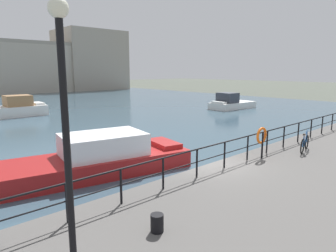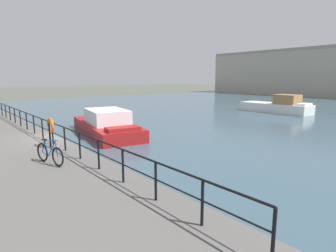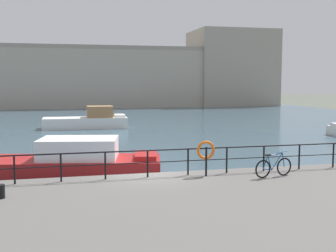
{
  "view_description": "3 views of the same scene",
  "coord_description": "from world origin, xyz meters",
  "px_view_note": "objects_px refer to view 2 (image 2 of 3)",
  "views": [
    {
      "loc": [
        -9.65,
        -7.79,
        4.74
      ],
      "look_at": [
        2.04,
        4.87,
        1.57
      ],
      "focal_mm": 32.47,
      "sensor_mm": 36.0,
      "label": 1
    },
    {
      "loc": [
        15.05,
        -4.87,
        4.09
      ],
      "look_at": [
        3.29,
        5.17,
        1.34
      ],
      "focal_mm": 28.98,
      "sensor_mm": 36.0,
      "label": 2
    },
    {
      "loc": [
        -3.2,
        -16.99,
        4.62
      ],
      "look_at": [
        2.73,
        7.58,
        1.99
      ],
      "focal_mm": 46.12,
      "sensor_mm": 36.0,
      "label": 3
    }
  ],
  "objects_px": {
    "moored_cabin_cruiser": "(106,125)",
    "parked_bicycle": "(50,154)",
    "moored_red_daysailer": "(278,106)",
    "life_ring_stand": "(50,127)"
  },
  "relations": [
    {
      "from": "moored_red_daysailer",
      "to": "parked_bicycle",
      "type": "bearing_deg",
      "value": -77.42
    },
    {
      "from": "moored_red_daysailer",
      "to": "parked_bicycle",
      "type": "relative_size",
      "value": 4.68
    },
    {
      "from": "moored_red_daysailer",
      "to": "life_ring_stand",
      "type": "height_order",
      "value": "life_ring_stand"
    },
    {
      "from": "moored_red_daysailer",
      "to": "moored_cabin_cruiser",
      "type": "bearing_deg",
      "value": -93.7
    },
    {
      "from": "moored_cabin_cruiser",
      "to": "moored_red_daysailer",
      "type": "relative_size",
      "value": 1.12
    },
    {
      "from": "moored_cabin_cruiser",
      "to": "life_ring_stand",
      "type": "distance_m",
      "value": 7.42
    },
    {
      "from": "moored_cabin_cruiser",
      "to": "parked_bicycle",
      "type": "relative_size",
      "value": 5.22
    },
    {
      "from": "moored_cabin_cruiser",
      "to": "parked_bicycle",
      "type": "height_order",
      "value": "parked_bicycle"
    },
    {
      "from": "parked_bicycle",
      "to": "life_ring_stand",
      "type": "distance_m",
      "value": 2.7
    },
    {
      "from": "moored_cabin_cruiser",
      "to": "parked_bicycle",
      "type": "bearing_deg",
      "value": -28.92
    }
  ]
}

